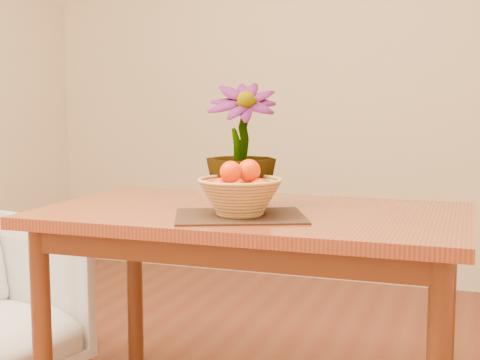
% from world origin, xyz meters
% --- Properties ---
extents(wall_back, '(4.00, 0.02, 2.70)m').
position_xyz_m(wall_back, '(0.00, 2.25, 1.35)').
color(wall_back, beige).
rests_on(wall_back, floor).
extents(table, '(1.40, 0.80, 0.75)m').
position_xyz_m(table, '(0.00, 0.30, 0.66)').
color(table, brown).
rests_on(table, floor).
extents(placemat, '(0.48, 0.43, 0.01)m').
position_xyz_m(placemat, '(0.01, 0.15, 0.75)').
color(placemat, '#331F12').
rests_on(placemat, table).
extents(wicker_basket, '(0.26, 0.26, 0.11)m').
position_xyz_m(wicker_basket, '(0.01, 0.15, 0.81)').
color(wicker_basket, tan).
rests_on(wicker_basket, placemat).
extents(orange_pile, '(0.19, 0.18, 0.13)m').
position_xyz_m(orange_pile, '(0.01, 0.15, 0.85)').
color(orange_pile, red).
rests_on(orange_pile, wicker_basket).
extents(potted_plant, '(0.30, 0.30, 0.42)m').
position_xyz_m(potted_plant, '(-0.04, 0.31, 0.96)').
color(potted_plant, '#144213').
rests_on(potted_plant, table).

